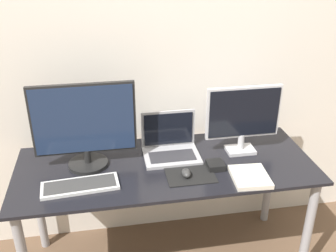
% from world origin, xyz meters
% --- Properties ---
extents(wall_back, '(7.00, 0.05, 2.50)m').
position_xyz_m(wall_back, '(0.00, 0.71, 1.25)').
color(wall_back, silver).
rests_on(wall_back, ground_plane).
extents(desk, '(1.63, 0.64, 0.70)m').
position_xyz_m(desk, '(0.00, 0.32, 0.60)').
color(desk, black).
rests_on(desk, ground_plane).
extents(monitor_left, '(0.54, 0.21, 0.47)m').
position_xyz_m(monitor_left, '(-0.42, 0.39, 0.94)').
color(monitor_left, black).
rests_on(monitor_left, desk).
extents(monitor_right, '(0.42, 0.11, 0.40)m').
position_xyz_m(monitor_right, '(0.45, 0.39, 0.92)').
color(monitor_right, silver).
rests_on(monitor_right, desk).
extents(laptop, '(0.31, 0.23, 0.24)m').
position_xyz_m(laptop, '(0.04, 0.43, 0.76)').
color(laptop, '#ADADB2').
rests_on(laptop, desk).
extents(keyboard, '(0.39, 0.17, 0.02)m').
position_xyz_m(keyboard, '(-0.46, 0.18, 0.71)').
color(keyboard, silver).
rests_on(keyboard, desk).
extents(mousepad, '(0.25, 0.18, 0.00)m').
position_xyz_m(mousepad, '(0.11, 0.19, 0.70)').
color(mousepad, black).
rests_on(mousepad, desk).
extents(mouse, '(0.05, 0.07, 0.04)m').
position_xyz_m(mouse, '(0.08, 0.18, 0.73)').
color(mouse, '#333333').
rests_on(mouse, mousepad).
extents(book, '(0.20, 0.22, 0.02)m').
position_xyz_m(book, '(0.40, 0.11, 0.71)').
color(book, silver).
rests_on(book, desk).
extents(power_brick, '(0.09, 0.09, 0.04)m').
position_xyz_m(power_brick, '(0.26, 0.24, 0.72)').
color(power_brick, black).
rests_on(power_brick, desk).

